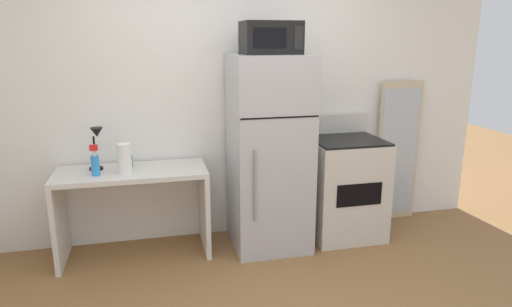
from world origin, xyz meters
TOP-DOWN VIEW (x-y plane):
  - wall_back_white at (0.00, 1.70)m, footprint 5.00×0.10m
  - desk at (-0.88, 1.36)m, footprint 1.22×0.53m
  - desk_lamp at (-1.14, 1.43)m, footprint 0.14×0.12m
  - coffee_mug at (-0.91, 1.48)m, footprint 0.08×0.08m
  - spray_bottle at (-1.14, 1.27)m, footprint 0.06×0.06m
  - paper_towel_roll at (-0.92, 1.29)m, footprint 0.11×0.11m
  - refrigerator at (0.28, 1.31)m, footprint 0.64×0.67m
  - microwave at (0.28, 1.29)m, footprint 0.46×0.35m
  - oven_range at (1.01, 1.33)m, footprint 0.65×0.61m
  - leaning_mirror at (1.68, 1.59)m, footprint 0.44×0.03m

SIDE VIEW (x-z plane):
  - oven_range at x=1.01m, z-range -0.08..1.02m
  - desk at x=-0.88m, z-range 0.15..0.90m
  - leaning_mirror at x=1.68m, z-range 0.00..1.40m
  - coffee_mug at x=-0.91m, z-range 0.75..0.84m
  - refrigerator at x=0.28m, z-range 0.00..1.67m
  - spray_bottle at x=-1.14m, z-range 0.72..0.97m
  - paper_towel_roll at x=-0.92m, z-range 0.75..0.99m
  - desk_lamp at x=-1.14m, z-range 0.81..1.17m
  - wall_back_white at x=0.00m, z-range 0.00..2.60m
  - microwave at x=0.28m, z-range 1.67..1.93m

